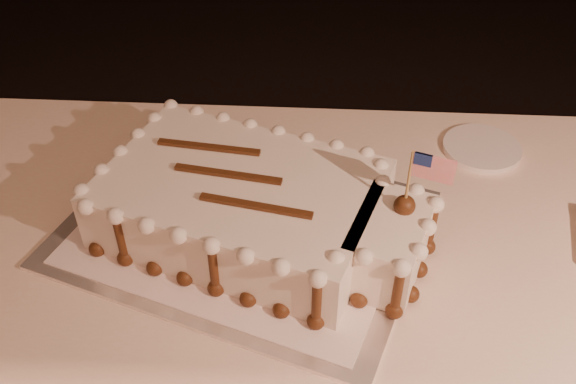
# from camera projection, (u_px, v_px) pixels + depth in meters

# --- Properties ---
(room_shell) EXTENTS (6.10, 8.10, 2.90)m
(room_shell) POSITION_uv_depth(u_px,v_px,m) (540.00, 134.00, 0.25)
(room_shell) COLOR black
(room_shell) RESTS_ON ground
(banquet_table) EXTENTS (2.40, 0.80, 0.75)m
(banquet_table) POSITION_uv_depth(u_px,v_px,m) (350.00, 360.00, 1.37)
(banquet_table) COLOR #FBDCC2
(banquet_table) RESTS_ON ground
(cake_board) EXTENTS (0.72, 0.63, 0.01)m
(cake_board) POSITION_uv_depth(u_px,v_px,m) (243.00, 229.00, 1.14)
(cake_board) COLOR white
(cake_board) RESTS_ON banquet_table
(doily) EXTENTS (0.65, 0.57, 0.00)m
(doily) POSITION_uv_depth(u_px,v_px,m) (243.00, 227.00, 1.13)
(doily) COLOR white
(doily) RESTS_ON cake_board
(sheet_cake) EXTENTS (0.60, 0.45, 0.23)m
(sheet_cake) POSITION_uv_depth(u_px,v_px,m) (259.00, 208.00, 1.09)
(sheet_cake) COLOR white
(sheet_cake) RESTS_ON doily
(side_plate) EXTENTS (0.16, 0.16, 0.01)m
(side_plate) POSITION_uv_depth(u_px,v_px,m) (482.00, 148.00, 1.31)
(side_plate) COLOR white
(side_plate) RESTS_ON banquet_table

